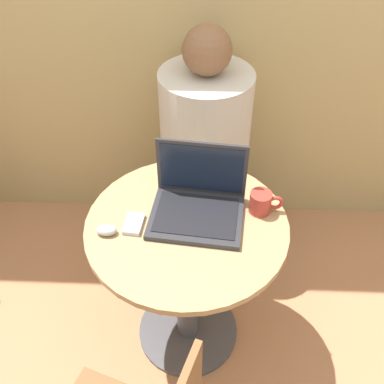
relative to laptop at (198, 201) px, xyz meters
name	(u,v)px	position (x,y,z in m)	size (l,w,h in m)	color
ground_plane	(188,331)	(-0.04, -0.06, -0.75)	(12.00, 12.00, 0.00)	tan
round_table	(187,263)	(-0.04, -0.06, -0.27)	(0.70, 0.70, 0.70)	#4C4C51
laptop	(198,201)	(0.00, 0.00, 0.00)	(0.34, 0.29, 0.24)	#2D2D33
cell_phone	(134,224)	(-0.22, -0.08, -0.04)	(0.07, 0.10, 0.02)	silver
computer_mouse	(106,230)	(-0.30, -0.12, -0.03)	(0.07, 0.04, 0.03)	#B2B2B7
coffee_cup	(262,202)	(0.22, 0.01, -0.01)	(0.12, 0.08, 0.08)	#B2382D
person_seated	(207,159)	(0.03, 0.59, -0.28)	(0.46, 0.64, 1.15)	#4C4742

